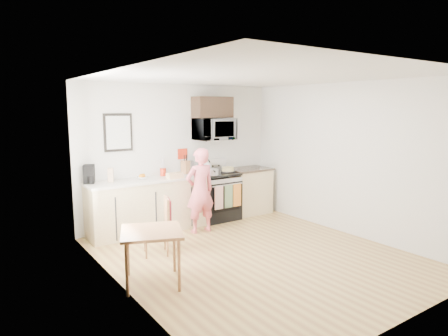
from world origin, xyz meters
TOP-DOWN VIEW (x-y plane):
  - floor at (0.00, 0.00)m, footprint 4.60×4.60m
  - back_wall at (0.00, 2.30)m, footprint 4.00×0.04m
  - front_wall at (0.00, -2.30)m, footprint 4.00×0.04m
  - left_wall at (-2.00, 0.00)m, footprint 0.04×4.60m
  - right_wall at (2.00, 0.00)m, footprint 0.04×4.60m
  - ceiling at (0.00, 0.00)m, footprint 4.00×4.60m
  - window at (-1.96, 0.80)m, footprint 0.06×1.40m
  - cabinet_left at (-0.80, 2.00)m, footprint 2.10×0.60m
  - countertop_left at (-0.80, 2.00)m, footprint 2.14×0.64m
  - cabinet_right at (1.43, 2.00)m, footprint 0.84×0.60m
  - countertop_right at (1.43, 2.00)m, footprint 0.88×0.64m
  - range at (0.63, 1.98)m, footprint 0.76×0.70m
  - microwave at (0.63, 2.08)m, footprint 0.76×0.51m
  - upper_cabinet at (0.63, 2.12)m, footprint 0.76×0.35m
  - wall_art at (-1.20, 2.28)m, footprint 0.50×0.04m
  - wall_trivet at (0.05, 2.28)m, footprint 0.20×0.02m
  - person at (-0.07, 1.45)m, footprint 0.55×0.37m
  - dining_table at (-1.65, 0.00)m, footprint 0.82×0.82m
  - chair at (-1.07, 0.86)m, footprint 0.49×0.46m
  - knife_block at (0.03, 2.15)m, footprint 0.13×0.17m
  - utensil_crock at (-0.43, 2.16)m, footprint 0.11×0.11m
  - fruit_bowl at (-0.88, 2.05)m, footprint 0.24×0.24m
  - milk_carton at (-1.42, 2.11)m, footprint 0.12×0.12m
  - coffee_maker at (-1.75, 2.18)m, footprint 0.24×0.28m
  - bread_bag at (-0.39, 1.78)m, footprint 0.29×0.14m
  - cake at (0.86, 1.94)m, footprint 0.28×0.28m
  - kettle at (0.46, 2.10)m, footprint 0.21×0.21m
  - pot at (0.41, 1.78)m, footprint 0.23×0.36m

SIDE VIEW (x-z plane):
  - floor at x=0.00m, z-range 0.00..0.00m
  - range at x=0.63m, z-range -0.14..1.02m
  - cabinet_left at x=-0.80m, z-range 0.00..0.90m
  - cabinet_right at x=1.43m, z-range 0.00..0.90m
  - chair at x=-1.07m, z-range 0.12..0.98m
  - dining_table at x=-1.65m, z-range 0.26..0.94m
  - person at x=-0.07m, z-range 0.00..1.49m
  - countertop_left at x=-0.80m, z-range 0.90..0.94m
  - countertop_right at x=1.43m, z-range 0.90..0.94m
  - cake at x=0.86m, z-range 0.92..1.02m
  - fruit_bowl at x=-0.88m, z-range 0.93..1.02m
  - pot at x=0.41m, z-range 0.93..1.04m
  - bread_bag at x=-0.39m, z-range 0.94..1.04m
  - kettle at x=0.46m, z-range 0.91..1.18m
  - milk_carton at x=-1.42m, z-range 0.94..1.17m
  - knife_block at x=0.03m, z-range 0.94..1.18m
  - utensil_crock at x=-0.43m, z-range 0.91..1.24m
  - coffee_maker at x=-1.75m, z-range 0.93..1.24m
  - back_wall at x=0.00m, z-range 0.00..2.60m
  - front_wall at x=0.00m, z-range 0.00..2.60m
  - left_wall at x=-2.00m, z-range 0.00..2.60m
  - right_wall at x=2.00m, z-range 0.00..2.60m
  - wall_trivet at x=0.05m, z-range 1.20..1.40m
  - window at x=-1.96m, z-range 0.80..2.30m
  - wall_art at x=-1.20m, z-range 1.43..2.08m
  - microwave at x=0.63m, z-range 1.55..1.97m
  - upper_cabinet at x=0.63m, z-range 1.98..2.38m
  - ceiling at x=0.00m, z-range 2.58..2.62m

